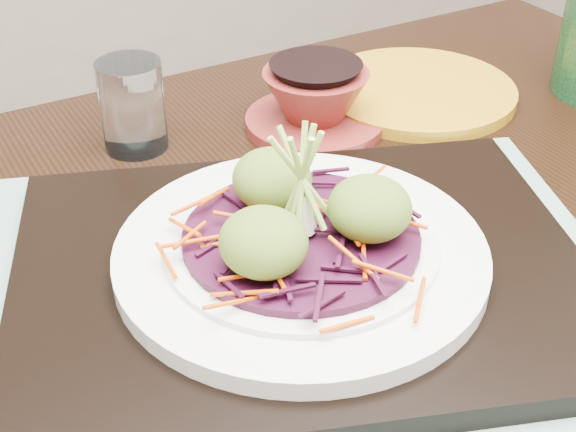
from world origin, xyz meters
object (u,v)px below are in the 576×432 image
yellow_plate (417,91)px  terracotta_bowl_set (315,103)px  white_plate (301,252)px  dining_table (306,355)px  water_glass (133,106)px  serving_tray (301,272)px

yellow_plate → terracotta_bowl_set: bearing=-177.2°
white_plate → dining_table: bearing=48.6°
dining_table → yellow_plate: 0.35m
terracotta_bowl_set → dining_table: bearing=-121.9°
dining_table → terracotta_bowl_set: terracotta_bowl_set is taller
water_glass → terracotta_bowl_set: water_glass is taller
dining_table → water_glass: bearing=100.6°
white_plate → terracotta_bowl_set: size_ratio=1.87×
white_plate → terracotta_bowl_set: terracotta_bowl_set is taller
dining_table → water_glass: water_glass is taller
serving_tray → white_plate: bearing=19.4°
water_glass → yellow_plate: size_ratio=0.41×
serving_tray → yellow_plate: 0.36m
white_plate → water_glass: (-0.03, 0.27, 0.01)m
terracotta_bowl_set → yellow_plate: terracotta_bowl_set is taller
white_plate → serving_tray: bearing=180.0°
water_glass → white_plate: bearing=-82.8°
dining_table → white_plate: (-0.02, -0.02, 0.13)m
serving_tray → terracotta_bowl_set: size_ratio=2.88×
dining_table → yellow_plate: (0.26, 0.21, 0.10)m
yellow_plate → dining_table: bearing=-141.3°
serving_tray → terracotta_bowl_set: 0.26m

